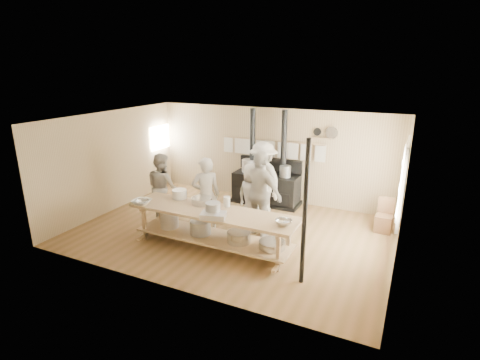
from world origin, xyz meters
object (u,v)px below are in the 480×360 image
at_px(cook_left, 162,187).
at_px(cook_right, 260,194).
at_px(chair, 384,222).
at_px(cook_center, 252,197).
at_px(stove, 266,185).
at_px(prep_table, 212,225).
at_px(cook_far_left, 206,195).
at_px(roasting_pan, 213,215).
at_px(cook_by_window, 263,180).

height_order(cook_left, cook_right, cook_right).
xyz_separation_m(cook_right, chair, (2.52, 1.39, -0.74)).
bearing_deg(cook_right, cook_center, -12.25).
bearing_deg(stove, cook_right, -72.12).
bearing_deg(prep_table, cook_left, 155.75).
bearing_deg(chair, stove, 172.34).
xyz_separation_m(stove, cook_far_left, (-0.55, -2.34, 0.36)).
relative_size(prep_table, cook_far_left, 2.04).
xyz_separation_m(stove, roasting_pan, (0.21, -3.35, 0.38)).
distance_m(cook_center, cook_right, 0.35).
bearing_deg(cook_center, cook_right, 160.06).
bearing_deg(stove, cook_by_window, -74.06).
relative_size(cook_left, cook_center, 1.04).
bearing_deg(chair, cook_right, -148.39).
distance_m(stove, cook_right, 2.12).
bearing_deg(prep_table, cook_center, 72.63).
relative_size(cook_by_window, chair, 2.42).
height_order(stove, cook_by_window, stove).
distance_m(cook_by_window, chair, 3.01).
xyz_separation_m(prep_table, cook_by_window, (0.26, 2.12, 0.44)).
height_order(cook_far_left, roasting_pan, cook_far_left).
height_order(cook_left, cook_center, cook_left).
distance_m(stove, chair, 3.22).
height_order(cook_left, roasting_pan, cook_left).
xyz_separation_m(cook_far_left, chair, (3.70, 1.76, -0.65)).
bearing_deg(chair, cook_center, -153.29).
relative_size(stove, cook_left, 1.54).
bearing_deg(cook_by_window, chair, 39.01).
bearing_deg(stove, cook_far_left, -103.15).
relative_size(chair, roasting_pan, 1.64).
bearing_deg(cook_left, roasting_pan, 172.45).
bearing_deg(roasting_pan, chair, 43.24).
height_order(cook_far_left, chair, cook_far_left).
distance_m(cook_left, roasting_pan, 2.40).
bearing_deg(chair, cook_by_window, -171.00).
xyz_separation_m(cook_far_left, cook_by_window, (0.80, 1.44, 0.08)).
xyz_separation_m(stove, prep_table, (-0.00, -3.02, -0.00)).
relative_size(stove, cook_center, 1.61).
bearing_deg(chair, cook_left, -159.75).
distance_m(prep_table, cook_center, 1.29).
height_order(stove, cook_left, stove).
relative_size(cook_far_left, roasting_pan, 3.66).
height_order(prep_table, cook_right, cook_right).
height_order(cook_far_left, cook_center, cook_far_left).
bearing_deg(cook_right, chair, -133.10).
bearing_deg(prep_table, cook_by_window, 83.05).
distance_m(prep_table, cook_by_window, 2.18).
relative_size(stove, chair, 3.28).
bearing_deg(cook_far_left, stove, -140.51).
bearing_deg(cook_far_left, prep_table, 91.34).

